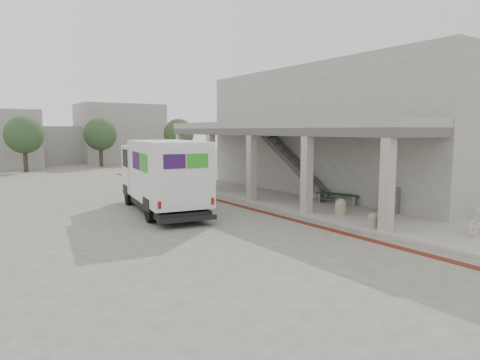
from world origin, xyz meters
TOP-DOWN VIEW (x-y plane):
  - ground at (0.00, 0.00)m, footprint 120.00×120.00m
  - bike_lane_stripe at (1.00, 2.00)m, footprint 0.35×40.00m
  - sidewalk at (4.00, 0.00)m, footprint 4.40×28.00m
  - transit_building at (6.83, 4.50)m, footprint 7.60×17.00m
  - distant_backdrop at (-2.84, 35.89)m, footprint 28.00×10.00m
  - tree_left at (-5.00, 28.00)m, footprint 3.20×3.20m
  - tree_mid at (2.00, 30.00)m, footprint 3.20×3.20m
  - tree_right at (10.00, 29.00)m, footprint 3.20×3.20m
  - fedex_truck at (-2.61, 4.62)m, footprint 3.33×7.61m
  - bench at (4.79, 1.24)m, footprint 1.11×2.10m
  - bollard_near at (2.10, -2.95)m, footprint 0.36×0.36m
  - bollard_far at (2.99, -0.58)m, footprint 0.44×0.44m
  - utility_cabinet at (5.00, -1.54)m, footprint 0.59×0.73m
  - bicycle_cream at (4.25, -5.60)m, footprint 1.52×0.52m

SIDE VIEW (x-z plane):
  - ground at x=0.00m, z-range 0.00..0.00m
  - bike_lane_stripe at x=1.00m, z-range 0.00..0.01m
  - sidewalk at x=4.00m, z-range 0.00..0.12m
  - bollard_near at x=2.10m, z-range 0.12..0.66m
  - bollard_far at x=2.99m, z-range 0.12..0.78m
  - bench at x=4.79m, z-range 0.22..0.71m
  - bicycle_cream at x=4.25m, z-range 0.12..1.02m
  - utility_cabinet at x=5.00m, z-range 0.12..1.23m
  - fedex_truck at x=-2.61m, z-range 0.10..3.24m
  - distant_backdrop at x=-2.84m, z-range -0.55..5.95m
  - tree_left at x=-5.00m, z-range 0.78..5.58m
  - tree_mid at x=2.00m, z-range 0.78..5.58m
  - tree_right at x=10.00m, z-range 0.78..5.58m
  - transit_building at x=6.83m, z-range -0.10..6.90m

